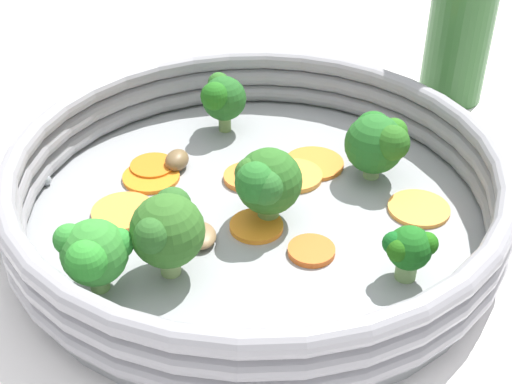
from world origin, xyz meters
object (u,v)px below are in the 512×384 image
object	(u,v)px
carrot_slice_8	(294,176)
broccoli_floret_1	(265,182)
carrot_slice_7	(151,177)
carrot_slice_4	(123,212)
mushroom_piece_0	(273,172)
mushroom_piece_1	(200,235)
broccoli_floret_3	(378,141)
carrot_slice_2	(256,226)
carrot_slice_5	(311,251)
broccoli_floret_4	(93,253)
carrot_slice_0	(153,167)
carrot_slice_3	(419,209)
carrot_slice_6	(314,164)
broccoli_floret_2	(167,229)
broccoli_floret_5	(408,249)
skillet	(256,216)
carrot_slice_1	(248,177)
mushroom_piece_2	(177,160)
broccoli_floret_0	(222,97)

from	to	relation	value
carrot_slice_8	broccoli_floret_1	world-z (taller)	broccoli_floret_1
carrot_slice_7	carrot_slice_4	bearing A→B (deg)	86.60
mushroom_piece_0	mushroom_piece_1	world-z (taller)	mushroom_piece_0
broccoli_floret_1	broccoli_floret_3	world-z (taller)	broccoli_floret_1
carrot_slice_2	carrot_slice_5	xyz separation A→B (m)	(-0.04, 0.02, 0.00)
broccoli_floret_4	carrot_slice_0	bearing A→B (deg)	-82.86
carrot_slice_3	carrot_slice_6	xyz separation A→B (m)	(0.09, -0.04, -0.00)
broccoli_floret_2	mushroom_piece_0	distance (m)	0.13
mushroom_piece_0	carrot_slice_8	bearing A→B (deg)	-160.52
broccoli_floret_5	carrot_slice_4	bearing A→B (deg)	-5.28
skillet	broccoli_floret_1	xyz separation A→B (m)	(-0.01, 0.01, 0.04)
carrot_slice_1	carrot_slice_3	world-z (taller)	carrot_slice_1
carrot_slice_1	carrot_slice_6	world-z (taller)	carrot_slice_1
broccoli_floret_5	broccoli_floret_1	bearing A→B (deg)	-19.24
carrot_slice_1	carrot_slice_6	distance (m)	0.06
broccoli_floret_2	broccoli_floret_4	size ratio (longest dim) A/B	1.15
carrot_slice_6	mushroom_piece_2	xyz separation A→B (m)	(0.10, 0.03, 0.01)
broccoli_floret_1	skillet	bearing A→B (deg)	-53.92
carrot_slice_4	carrot_slice_5	distance (m)	0.14
skillet	carrot_slice_3	distance (m)	0.12
skillet	broccoli_floret_5	world-z (taller)	broccoli_floret_5
broccoli_floret_2	mushroom_piece_1	size ratio (longest dim) A/B	1.98
broccoli_floret_3	mushroom_piece_0	distance (m)	0.08
carrot_slice_8	mushroom_piece_0	distance (m)	0.02
carrot_slice_5	mushroom_piece_2	xyz separation A→B (m)	(0.12, -0.08, 0.01)
carrot_slice_2	carrot_slice_3	xyz separation A→B (m)	(-0.11, -0.05, -0.00)
skillet	broccoli_floret_3	world-z (taller)	broccoli_floret_3
carrot_slice_7	carrot_slice_3	bearing A→B (deg)	-177.41
broccoli_floret_1	carrot_slice_3	bearing A→B (deg)	-158.98
carrot_slice_7	carrot_slice_0	bearing A→B (deg)	-74.85
skillet	carrot_slice_0	distance (m)	0.10
carrot_slice_0	broccoli_floret_5	size ratio (longest dim) A/B	0.92
carrot_slice_0	carrot_slice_2	world-z (taller)	carrot_slice_0
broccoli_floret_4	carrot_slice_5	bearing A→B (deg)	-150.93
carrot_slice_5	broccoli_floret_3	distance (m)	0.11
skillet	mushroom_piece_1	bearing A→B (deg)	57.98
carrot_slice_2	broccoli_floret_1	bearing A→B (deg)	-113.50
carrot_slice_1	mushroom_piece_2	world-z (taller)	mushroom_piece_2
broccoli_floret_5	mushroom_piece_0	size ratio (longest dim) A/B	1.62
carrot_slice_8	carrot_slice_2	bearing A→B (deg)	79.50
carrot_slice_8	carrot_slice_3	bearing A→B (deg)	168.87
skillet	carrot_slice_1	size ratio (longest dim) A/B	8.82
carrot_slice_1	carrot_slice_6	bearing A→B (deg)	-144.56
carrot_slice_1	mushroom_piece_0	xyz separation A→B (m)	(-0.02, -0.01, 0.00)
broccoli_floret_2	mushroom_piece_2	xyz separation A→B (m)	(0.04, -0.12, -0.03)
carrot_slice_6	mushroom_piece_0	xyz separation A→B (m)	(0.03, 0.03, 0.00)
broccoli_floret_4	carrot_slice_8	bearing A→B (deg)	-121.12
carrot_slice_1	carrot_slice_8	size ratio (longest dim) A/B	0.87
carrot_slice_6	broccoli_floret_0	distance (m)	0.10
carrot_slice_5	carrot_slice_6	world-z (taller)	carrot_slice_5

